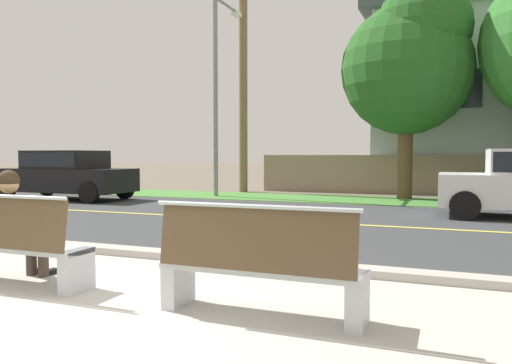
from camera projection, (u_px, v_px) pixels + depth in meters
The scene contains 13 objects.
ground_plane at pixel (316, 214), 11.72m from camera, with size 140.00×140.00×0.00m, color #665B4C.
sidewalk_pavement at pixel (114, 304), 4.65m from camera, with size 44.00×3.60×0.01m, color #B7B2A8.
curb_edge at pixel (208, 258), 6.46m from camera, with size 44.00×0.30×0.11m, color #ADA89E.
street_asphalt at pixel (298, 222), 10.32m from camera, with size 52.00×8.00×0.01m, color #383A3D.
road_centre_line at pixel (298, 222), 10.32m from camera, with size 48.00×0.14×0.01m, color #E0CC4C.
far_verge_grass at pixel (348, 199), 15.46m from camera, with size 48.00×2.80×0.02m, color #478438.
bench_left at pixel (10, 245), 5.25m from camera, with size 1.80×0.48×1.01m.
bench_right at pixel (259, 267), 4.22m from camera, with size 1.80×0.48×1.01m.
seated_person_olive at pixel (17, 222), 5.43m from camera, with size 0.52×0.68×1.25m.
car_black_near at pixel (66, 172), 15.52m from camera, with size 4.30×1.86×1.54m.
streetlamp at pixel (218, 81), 16.65m from camera, with size 0.24×2.10×6.81m.
shade_tree_far_left at pixel (411, 60), 15.44m from camera, with size 4.09×4.09×6.75m.
garden_wall at pixel (441, 175), 17.12m from camera, with size 13.00×0.36×1.40m, color gray.
Camera 1 is at (2.92, -3.38, 1.42)m, focal length 34.62 mm.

